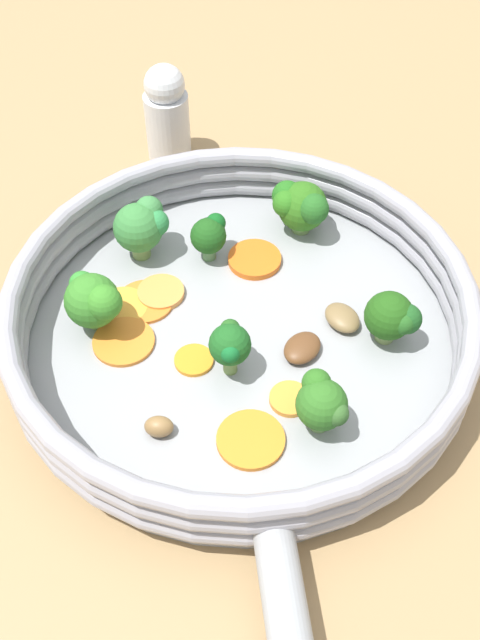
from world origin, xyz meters
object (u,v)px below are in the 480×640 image
carrot_slice_1 (145,302)px  carrot_slice_6 (251,440)px  broccoli_floret_2 (230,345)px  skillet (240,339)px  broccoli_floret_3 (209,234)px  broccoli_floret_5 (393,318)px  carrot_slice_7 (194,360)px  broccoli_floret_6 (94,300)px  carrot_slice_0 (124,342)px  broccoli_floret_1 (300,205)px  carrot_slice_2 (290,399)px  mushroom_piece_1 (159,427)px  carrot_slice_5 (161,293)px  salt_shaker (167,114)px  broccoli_floret_0 (322,403)px  mushroom_piece_0 (342,318)px  broccoli_floret_4 (142,226)px  carrot_slice_3 (255,259)px  mushroom_piece_2 (302,348)px  carrot_slice_4 (122,307)px

carrot_slice_1 → carrot_slice_6: (-0.15, 0.04, 0.00)m
broccoli_floret_2 → skillet: bearing=-57.7°
carrot_slice_1 → broccoli_floret_3: broccoli_floret_3 is taller
broccoli_floret_5 → carrot_slice_7: bearing=51.8°
broccoli_floret_6 → carrot_slice_1: bearing=-100.4°
carrot_slice_0 → broccoli_floret_3: size_ratio=1.21×
carrot_slice_1 → broccoli_floret_6: (0.01, 0.04, 0.03)m
broccoli_floret_1 → broccoli_floret_2: broccoli_floret_1 is taller
carrot_slice_2 → carrot_slice_6: 0.04m
broccoli_floret_2 → mushroom_piece_1: bearing=91.7°
carrot_slice_5 → broccoli_floret_3: bearing=-86.8°
broccoli_floret_1 → broccoli_floret_3: size_ratio=1.40×
salt_shaker → broccoli_floret_5: bearing=169.7°
skillet → carrot_slice_2: size_ratio=11.26×
carrot_slice_7 → broccoli_floret_0: size_ratio=0.67×
skillet → mushroom_piece_0: (-0.05, -0.06, 0.01)m
carrot_slice_6 → carrot_slice_0: bearing=1.4°
carrot_slice_6 → broccoli_floret_4: broccoli_floret_4 is taller
carrot_slice_5 → broccoli_floret_2: size_ratio=0.84×
carrot_slice_3 → mushroom_piece_0: mushroom_piece_0 is taller
mushroom_piece_1 → mushroom_piece_2: bearing=-102.0°
carrot_slice_5 → broccoli_floret_6: bearing=79.6°
broccoli_floret_6 → broccoli_floret_2: bearing=-159.0°
carrot_slice_3 → carrot_slice_4: size_ratio=1.08×
carrot_slice_2 → broccoli_floret_5: bearing=-100.2°
carrot_slice_7 → mushroom_piece_2: (-0.05, -0.06, 0.00)m
broccoli_floret_5 → mushroom_piece_0: bearing=17.5°
broccoli_floret_0 → broccoli_floret_1: bearing=-45.2°
carrot_slice_2 → broccoli_floret_1: (0.11, -0.14, 0.03)m
skillet → broccoli_floret_6: broccoli_floret_6 is taller
carrot_slice_5 → mushroom_piece_1: mushroom_piece_1 is taller
carrot_slice_6 → mushroom_piece_0: bearing=-80.4°
carrot_slice_3 → mushroom_piece_0: (-0.10, 0.00, 0.00)m
carrot_slice_6 → carrot_slice_7: 0.08m
mushroom_piece_2 → broccoli_floret_3: bearing=-12.0°
carrot_slice_6 → carrot_slice_4: bearing=-6.9°
carrot_slice_0 → carrot_slice_2: carrot_slice_2 is taller
carrot_slice_4 → broccoli_floret_4: bearing=-58.6°
broccoli_floret_2 → carrot_slice_5: bearing=-9.8°
broccoli_floret_4 → mushroom_piece_0: 0.18m
carrot_slice_0 → carrot_slice_3: 0.13m
carrot_slice_4 → carrot_slice_6: (-0.16, 0.02, 0.00)m
broccoli_floret_2 → mushroom_piece_0: broccoli_floret_2 is taller
carrot_slice_3 → mushroom_piece_0: bearing=178.3°
carrot_slice_5 → mushroom_piece_0: mushroom_piece_0 is taller
carrot_slice_0 → broccoli_floret_6: size_ratio=0.91×
carrot_slice_5 → carrot_slice_7: carrot_slice_5 is taller
carrot_slice_2 → salt_shaker: salt_shaker is taller
carrot_slice_7 → broccoli_floret_3: 0.12m
carrot_slice_3 → broccoli_floret_3: 0.04m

